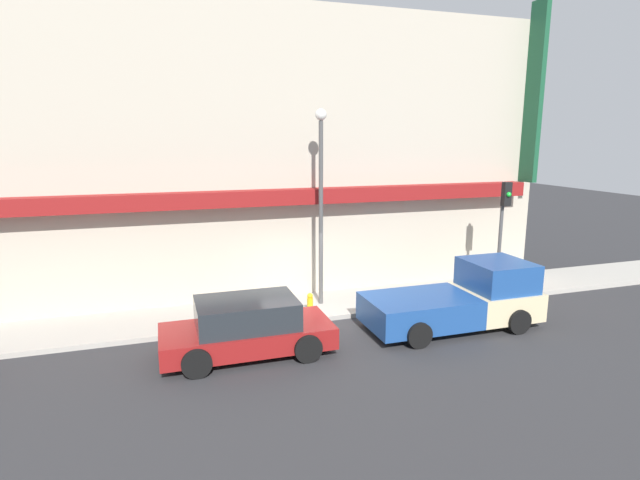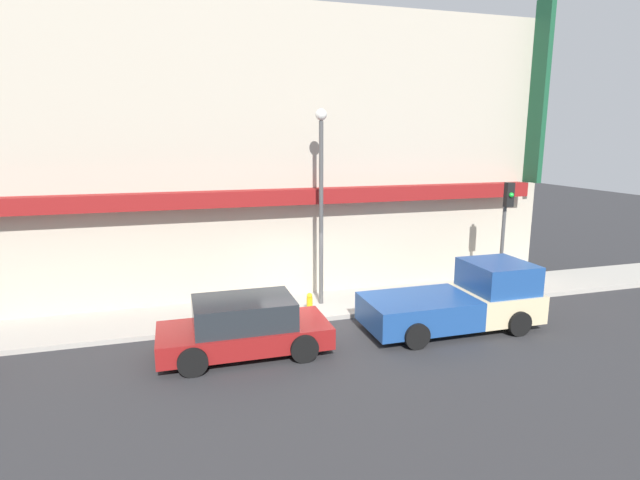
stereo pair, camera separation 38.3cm
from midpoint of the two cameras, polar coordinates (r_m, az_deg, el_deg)
name	(u,v)px [view 2 (the right image)]	position (r m, az deg, el deg)	size (l,w,h in m)	color
ground_plane	(307,323)	(15.29, -0.80, -9.51)	(80.00, 80.00, 0.00)	#2D2D30
sidewalk	(297,308)	(16.39, -2.00, -7.77)	(36.00, 2.49, 0.14)	#ADA89E
building	(278,156)	(18.13, -4.25, 9.57)	(19.80, 3.80, 10.35)	#BCB29E
pickup_truck	(462,300)	(15.36, 16.57, -6.64)	(5.16, 2.28, 1.90)	beige
parked_car	(244,327)	(13.18, -7.83, -9.81)	(4.37, 2.10, 1.47)	maroon
fire_hydrant	(310,303)	(15.67, -0.49, -7.20)	(0.19, 0.19, 0.64)	yellow
street_lamp	(321,187)	(15.80, 0.83, 6.06)	(0.36, 0.36, 6.24)	#4C4C4C
traffic_light	(506,219)	(17.95, 21.02, 2.24)	(0.28, 0.42, 3.92)	#4C4C4C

